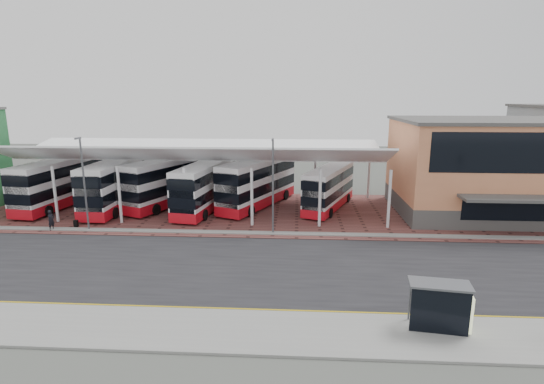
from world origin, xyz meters
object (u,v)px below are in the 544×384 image
at_px(bus_1, 117,185).
at_px(bus_5, 329,188).
at_px(bus_shelter, 445,303).
at_px(pedestrian, 51,220).
at_px(bus_2, 169,182).
at_px(bus_4, 258,183).
at_px(bus_0, 59,183).
at_px(terminal, 494,167).
at_px(bus_3, 205,187).

bearing_deg(bus_1, bus_5, 3.82).
bearing_deg(bus_shelter, pedestrian, 161.03).
relative_size(bus_2, bus_shelter, 3.87).
bearing_deg(bus_shelter, bus_4, 123.64).
relative_size(bus_0, bus_5, 1.16).
distance_m(bus_1, bus_4, 14.44).
relative_size(terminal, bus_1, 1.53).
bearing_deg(bus_5, bus_4, -162.94).
xyz_separation_m(bus_4, bus_shelter, (11.31, -23.68, -0.89)).
bearing_deg(bus_0, bus_1, 3.15).
height_order(bus_2, bus_5, bus_2).
bearing_deg(bus_1, bus_2, 19.47).
relative_size(bus_4, pedestrian, 6.79).
xyz_separation_m(bus_0, bus_2, (11.25, 1.29, 0.02)).
relative_size(bus_0, pedestrian, 6.81).
distance_m(bus_0, bus_5, 27.97).
xyz_separation_m(bus_2, bus_5, (16.71, -0.54, -0.35)).
relative_size(bus_0, bus_2, 1.00).
relative_size(bus_3, bus_4, 0.98).
height_order(bus_4, pedestrian, bus_4).
height_order(bus_0, bus_3, bus_0).
bearing_deg(bus_5, bus_0, -157.45).
xyz_separation_m(bus_0, bus_shelter, (31.93, -22.43, -0.86)).
distance_m(bus_0, bus_3, 15.44).
bearing_deg(pedestrian, bus_4, -44.85).
height_order(bus_0, bus_4, bus_4).
bearing_deg(bus_shelter, bus_5, 107.83).
distance_m(bus_4, pedestrian, 19.41).
height_order(bus_3, bus_shelter, bus_3).
height_order(bus_1, bus_shelter, bus_1).
bearing_deg(bus_5, terminal, 18.22).
xyz_separation_m(terminal, bus_2, (-32.45, 1.31, -2.15)).
bearing_deg(bus_2, bus_shelter, -26.02).
xyz_separation_m(terminal, bus_3, (-28.27, -0.47, -2.25)).
distance_m(bus_1, bus_5, 21.72).
xyz_separation_m(bus_0, bus_4, (20.62, 1.25, 0.02)).
relative_size(bus_2, bus_4, 1.00).
bearing_deg(bus_4, pedestrian, -127.41).
relative_size(terminal, bus_4, 1.53).
height_order(bus_1, pedestrian, bus_1).
bearing_deg(bus_shelter, bus_1, 147.45).
bearing_deg(pedestrian, bus_0, 41.10).
xyz_separation_m(bus_3, bus_4, (5.18, 1.74, 0.10)).
bearing_deg(bus_1, bus_3, 0.21).
bearing_deg(terminal, bus_3, -179.06).
distance_m(bus_1, bus_shelter, 33.84).
bearing_deg(bus_2, pedestrian, -106.77).
height_order(bus_3, bus_4, bus_4).
bearing_deg(bus_1, bus_0, 177.26).
bearing_deg(bus_3, bus_shelter, -43.95).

